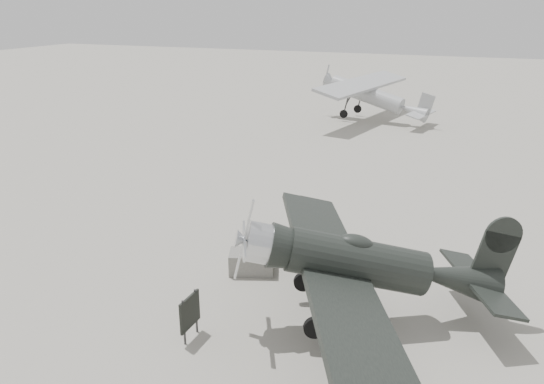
# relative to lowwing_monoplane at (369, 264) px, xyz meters

# --- Properties ---
(ground) EXTENTS (160.00, 160.00, 0.00)m
(ground) POSITION_rel_lowwing_monoplane_xyz_m (-4.88, 3.96, -1.82)
(ground) COLOR gray
(ground) RESTS_ON ground
(lowwing_monoplane) EXTENTS (8.14, 10.32, 3.44)m
(lowwing_monoplane) POSITION_rel_lowwing_monoplane_xyz_m (0.00, 0.00, 0.00)
(lowwing_monoplane) COLOR black
(lowwing_monoplane) RESTS_ON ground
(highwing_monoplane) EXTENTS (8.87, 12.41, 3.51)m
(highwing_monoplane) POSITION_rel_lowwing_monoplane_xyz_m (-5.53, 27.11, 0.38)
(highwing_monoplane) COLOR #929497
(highwing_monoplane) RESTS_ON ground
(equipment_block) EXTENTS (1.67, 1.35, 0.73)m
(equipment_block) POSITION_rel_lowwing_monoplane_xyz_m (-4.21, 1.55, -1.46)
(equipment_block) COLOR slate
(equipment_block) RESTS_ON ground
(sign_board) EXTENTS (0.10, 0.91, 1.32)m
(sign_board) POSITION_rel_lowwing_monoplane_xyz_m (-4.22, -2.49, -1.03)
(sign_board) COLOR #333333
(sign_board) RESTS_ON ground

